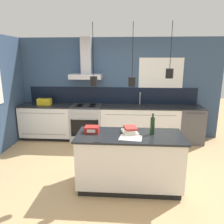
% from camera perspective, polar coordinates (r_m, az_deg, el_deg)
% --- Properties ---
extents(ground_plane, '(16.00, 16.00, 0.00)m').
position_cam_1_polar(ground_plane, '(4.29, -1.87, -15.28)').
color(ground_plane, tan).
rests_on(ground_plane, ground).
extents(wall_back, '(5.60, 2.55, 2.60)m').
position_cam_1_polar(wall_back, '(5.78, -0.26, 6.63)').
color(wall_back, '#354C6B').
rests_on(wall_back, ground_plane).
extents(counter_run_left, '(1.34, 0.64, 0.91)m').
position_cam_1_polar(counter_run_left, '(6.03, -16.54, -2.33)').
color(counter_run_left, black).
rests_on(counter_run_left, ground_plane).
extents(counter_run_sink, '(1.96, 0.64, 1.24)m').
position_cam_1_polar(counter_run_sink, '(5.67, 7.22, -2.89)').
color(counter_run_sink, black).
rests_on(counter_run_sink, ground_plane).
extents(oven_range, '(0.80, 0.66, 0.91)m').
position_cam_1_polar(oven_range, '(5.75, -6.60, -2.70)').
color(oven_range, '#B5B5BA').
rests_on(oven_range, ground_plane).
extents(dishwasher, '(0.60, 0.65, 0.91)m').
position_cam_1_polar(dishwasher, '(5.88, 19.72, -3.07)').
color(dishwasher, '#4C4C51').
rests_on(dishwasher, ground_plane).
extents(kitchen_island, '(1.70, 0.76, 0.91)m').
position_cam_1_polar(kitchen_island, '(3.67, 4.52, -12.57)').
color(kitchen_island, black).
rests_on(kitchen_island, ground_plane).
extents(bottle_on_island, '(0.07, 0.07, 0.34)m').
position_cam_1_polar(bottle_on_island, '(3.52, 10.53, -3.48)').
color(bottle_on_island, '#193319').
rests_on(bottle_on_island, kitchen_island).
extents(book_stack, '(0.30, 0.34, 0.11)m').
position_cam_1_polar(book_stack, '(3.55, 4.69, -4.77)').
color(book_stack, silver).
rests_on(book_stack, kitchen_island).
extents(red_supply_box, '(0.23, 0.18, 0.10)m').
position_cam_1_polar(red_supply_box, '(3.59, -5.27, -4.54)').
color(red_supply_box, red).
rests_on(red_supply_box, kitchen_island).
extents(paper_pile, '(0.37, 0.29, 0.01)m').
position_cam_1_polar(paper_pile, '(3.36, 4.89, -6.74)').
color(paper_pile, silver).
rests_on(paper_pile, kitchen_island).
extents(yellow_toolbox, '(0.34, 0.18, 0.19)m').
position_cam_1_polar(yellow_toolbox, '(5.92, -17.24, 2.60)').
color(yellow_toolbox, gold).
rests_on(yellow_toolbox, counter_run_left).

